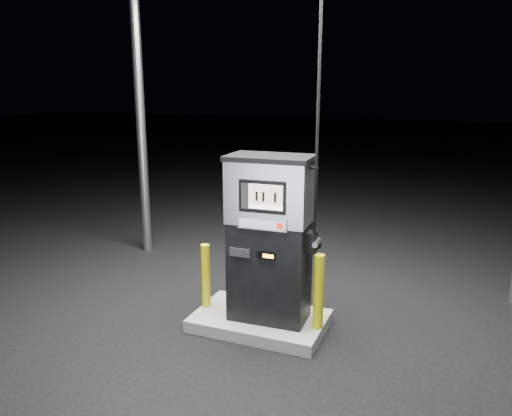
% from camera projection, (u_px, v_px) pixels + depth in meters
% --- Properties ---
extents(ground, '(80.00, 80.00, 0.00)m').
position_uv_depth(ground, '(260.00, 326.00, 6.19)').
color(ground, black).
rests_on(ground, ground).
extents(pump_island, '(1.60, 1.00, 0.15)m').
position_uv_depth(pump_island, '(260.00, 321.00, 6.17)').
color(pump_island, slate).
rests_on(pump_island, ground).
extents(fuel_dispenser, '(1.10, 0.63, 4.12)m').
position_uv_depth(fuel_dispenser, '(270.00, 237.00, 5.86)').
color(fuel_dispenser, black).
rests_on(fuel_dispenser, pump_island).
extents(bollard_left, '(0.12, 0.12, 0.82)m').
position_uv_depth(bollard_left, '(206.00, 276.00, 6.32)').
color(bollard_left, '#D0C60B').
rests_on(bollard_left, pump_island).
extents(bollard_right, '(0.14, 0.14, 0.89)m').
position_uv_depth(bollard_right, '(319.00, 292.00, 5.74)').
color(bollard_right, '#D0C60B').
rests_on(bollard_right, pump_island).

